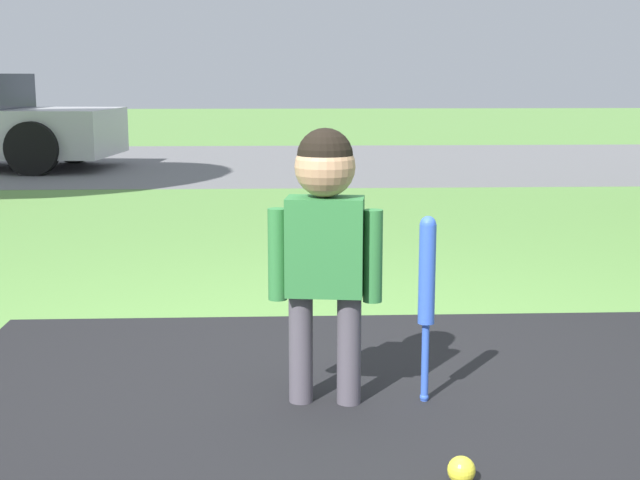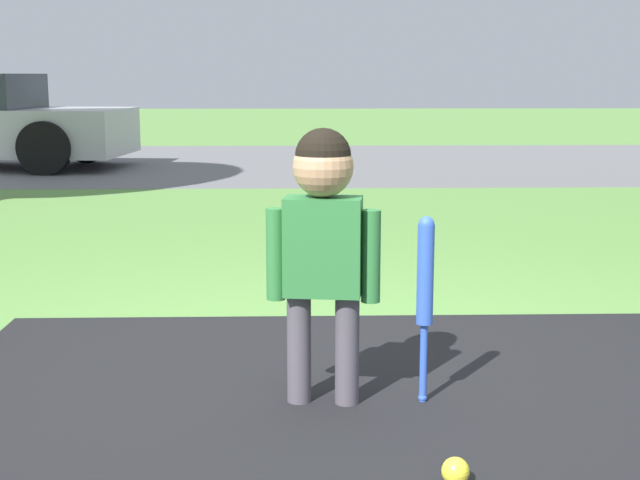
% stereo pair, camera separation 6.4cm
% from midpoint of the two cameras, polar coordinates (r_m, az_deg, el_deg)
% --- Properties ---
extents(ground_plane, '(60.00, 60.00, 0.00)m').
position_cam_midpoint_polar(ground_plane, '(3.66, 0.03, -9.10)').
color(ground_plane, '#5B8C42').
extents(street_strip, '(40.00, 6.00, 0.01)m').
position_cam_midpoint_polar(street_strip, '(12.79, -1.17, 5.01)').
color(street_strip, slate).
rests_on(street_strip, ground).
extents(child, '(0.42, 0.22, 1.04)m').
position_cam_midpoint_polar(child, '(3.27, 0.76, 0.78)').
color(child, '#4C4751').
rests_on(child, ground).
extents(baseball_bat, '(0.06, 0.06, 0.72)m').
position_cam_midpoint_polar(baseball_bat, '(3.34, 7.29, -2.75)').
color(baseball_bat, blue).
rests_on(baseball_bat, ground).
extents(sports_ball, '(0.09, 0.09, 0.09)m').
position_cam_midpoint_polar(sports_ball, '(2.83, 9.33, -14.40)').
color(sports_ball, yellow).
rests_on(sports_ball, ground).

